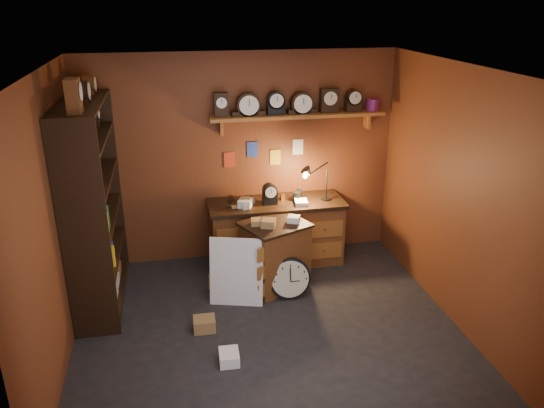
{
  "coord_description": "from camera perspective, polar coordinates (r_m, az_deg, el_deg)",
  "views": [
    {
      "loc": [
        -0.9,
        -4.7,
        3.31
      ],
      "look_at": [
        0.11,
        0.35,
        1.28
      ],
      "focal_mm": 35.0,
      "sensor_mm": 36.0,
      "label": 1
    }
  ],
  "objects": [
    {
      "name": "big_round_clock",
      "position": [
        6.22,
        1.92,
        -8.01
      ],
      "size": [
        0.5,
        0.17,
        0.5
      ],
      "color": "black",
      "rests_on": "ground"
    },
    {
      "name": "floor_box_c",
      "position": [
        6.47,
        -5.3,
        -8.3
      ],
      "size": [
        0.35,
        0.34,
        0.21
      ],
      "primitive_type": "cube",
      "rotation": [
        0.0,
        0.0,
        0.56
      ],
      "color": "olive",
      "rests_on": "ground"
    },
    {
      "name": "room_shell",
      "position": [
        5.15,
        -0.24,
        3.57
      ],
      "size": [
        4.02,
        3.62,
        2.71
      ],
      "color": "brown",
      "rests_on": "ground"
    },
    {
      "name": "floor_box_b",
      "position": [
        5.34,
        -4.64,
        -16.1
      ],
      "size": [
        0.2,
        0.24,
        0.11
      ],
      "primitive_type": "cube",
      "rotation": [
        0.0,
        0.0,
        -0.04
      ],
      "color": "white",
      "rests_on": "ground"
    },
    {
      "name": "workbench",
      "position": [
        6.92,
        0.47,
        -2.68
      ],
      "size": [
        1.75,
        0.66,
        1.36
      ],
      "color": "brown",
      "rests_on": "ground"
    },
    {
      "name": "shelving_unit",
      "position": [
        6.11,
        -19.04,
        0.63
      ],
      "size": [
        0.47,
        1.6,
        2.58
      ],
      "color": "black",
      "rests_on": "ground"
    },
    {
      "name": "white_panel",
      "position": [
        6.26,
        -3.77,
        -10.45
      ],
      "size": [
        0.63,
        0.33,
        0.8
      ],
      "primitive_type": "cube",
      "rotation": [
        -0.17,
        0.0,
        -0.28
      ],
      "color": "silver",
      "rests_on": "ground"
    },
    {
      "name": "mini_fridge",
      "position": [
        6.6,
        -2.12,
        -6.29
      ],
      "size": [
        0.54,
        0.56,
        0.46
      ],
      "rotation": [
        0.0,
        0.0,
        -0.24
      ],
      "color": "silver",
      "rests_on": "ground"
    },
    {
      "name": "low_cabinet",
      "position": [
        6.37,
        0.31,
        -5.22
      ],
      "size": [
        0.9,
        0.85,
        0.91
      ],
      "rotation": [
        0.0,
        0.0,
        0.43
      ],
      "color": "brown",
      "rests_on": "ground"
    },
    {
      "name": "floor",
      "position": [
        5.82,
        -0.44,
        -13.13
      ],
      "size": [
        4.0,
        4.0,
        0.0
      ],
      "primitive_type": "plane",
      "color": "black",
      "rests_on": "ground"
    },
    {
      "name": "floor_box_a",
      "position": [
        5.79,
        -7.28,
        -12.69
      ],
      "size": [
        0.24,
        0.2,
        0.14
      ],
      "primitive_type": "cube",
      "rotation": [
        0.0,
        0.0,
        -0.03
      ],
      "color": "olive",
      "rests_on": "ground"
    }
  ]
}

